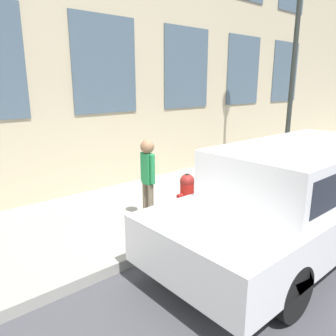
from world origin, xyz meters
name	(u,v)px	position (x,y,z in m)	size (l,w,h in m)	color
ground_plane	(205,236)	(0.00, 0.00, 0.00)	(80.00, 80.00, 0.00)	#47474C
sidewalk	(150,207)	(1.58, 0.00, 0.08)	(3.15, 60.00, 0.16)	#9E9B93
fire_hydrant	(187,194)	(0.62, -0.15, 0.58)	(0.35, 0.46, 0.81)	red
person	(148,174)	(0.86, 0.59, 1.07)	(0.36, 0.24, 1.51)	#726651
parked_truck_white_near	(301,189)	(-1.19, -0.93, 0.97)	(1.90, 5.36, 1.69)	black
street_lamp	(298,12)	(0.78, -3.91, 4.23)	(0.36, 0.36, 6.69)	#2D332D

